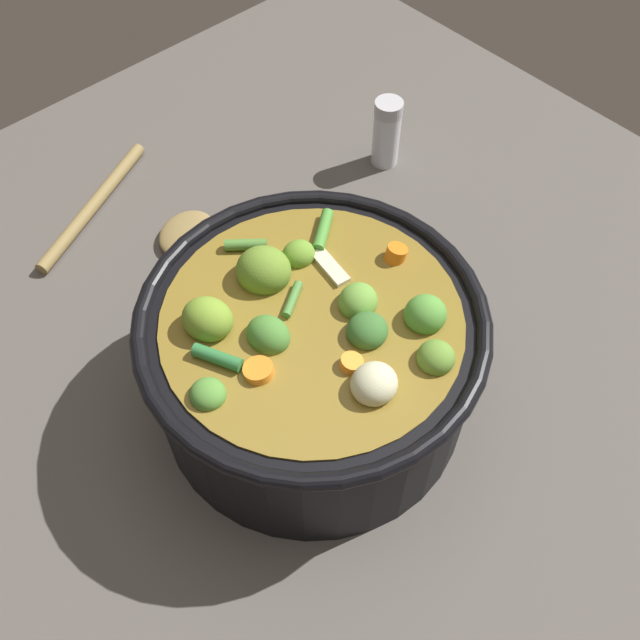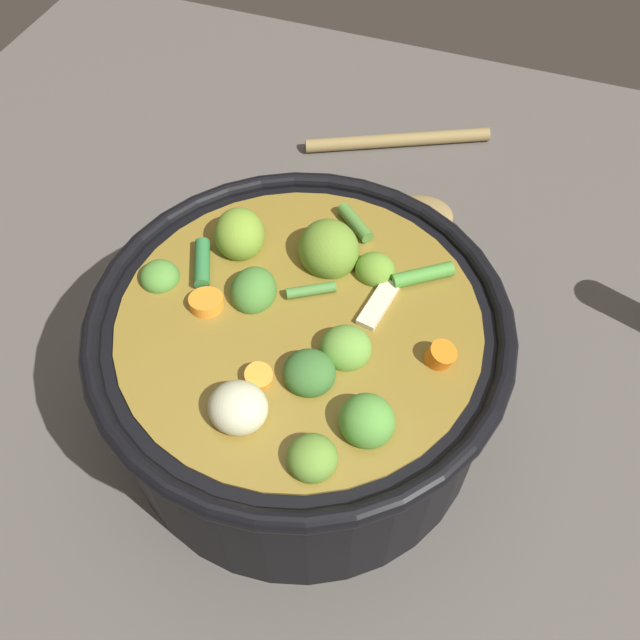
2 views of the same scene
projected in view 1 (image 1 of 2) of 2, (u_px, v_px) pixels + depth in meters
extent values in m
plane|color=#514C47|center=(313.00, 396.00, 0.69)|extent=(1.10, 1.10, 0.00)
cylinder|color=black|center=(312.00, 361.00, 0.64)|extent=(0.28, 0.28, 0.12)
torus|color=black|center=(312.00, 320.00, 0.59)|extent=(0.29, 0.29, 0.01)
cylinder|color=olive|center=(312.00, 358.00, 0.64)|extent=(0.25, 0.25, 0.12)
ellipsoid|color=#3A6D2F|center=(367.00, 331.00, 0.58)|extent=(0.03, 0.03, 0.03)
ellipsoid|color=olive|center=(436.00, 358.00, 0.56)|extent=(0.04, 0.04, 0.03)
ellipsoid|color=#539739|center=(425.00, 314.00, 0.58)|extent=(0.05, 0.05, 0.03)
ellipsoid|color=#528E36|center=(205.00, 392.00, 0.55)|extent=(0.03, 0.03, 0.02)
ellipsoid|color=olive|center=(260.00, 273.00, 0.61)|extent=(0.06, 0.06, 0.04)
ellipsoid|color=#669D3B|center=(358.00, 302.00, 0.60)|extent=(0.04, 0.04, 0.03)
ellipsoid|color=olive|center=(207.00, 319.00, 0.58)|extent=(0.05, 0.05, 0.04)
ellipsoid|color=olive|center=(299.00, 255.00, 0.63)|extent=(0.03, 0.03, 0.02)
ellipsoid|color=#478132|center=(268.00, 335.00, 0.58)|extent=(0.04, 0.04, 0.03)
cylinder|color=orange|center=(351.00, 364.00, 0.56)|extent=(0.03, 0.03, 0.01)
cylinder|color=orange|center=(397.00, 257.00, 0.63)|extent=(0.02, 0.02, 0.02)
cylinder|color=orange|center=(259.00, 371.00, 0.56)|extent=(0.03, 0.03, 0.01)
ellipsoid|color=beige|center=(374.00, 384.00, 0.55)|extent=(0.04, 0.04, 0.03)
cylinder|color=#4C843A|center=(292.00, 299.00, 0.60)|extent=(0.03, 0.02, 0.01)
cylinder|color=#2D733A|center=(217.00, 357.00, 0.56)|extent=(0.03, 0.04, 0.01)
cylinder|color=#4A9135|center=(323.00, 230.00, 0.64)|extent=(0.04, 0.03, 0.01)
cylinder|color=#4F8235|center=(246.00, 245.00, 0.63)|extent=(0.03, 0.03, 0.01)
cube|color=beige|center=(330.00, 267.00, 0.62)|extent=(0.02, 0.04, 0.01)
ellipsoid|color=olive|center=(187.00, 234.00, 0.80)|extent=(0.09, 0.08, 0.02)
cylinder|color=olive|center=(93.00, 205.00, 0.83)|extent=(0.19, 0.10, 0.01)
cylinder|color=silver|center=(386.00, 138.00, 0.85)|extent=(0.03, 0.03, 0.07)
cylinder|color=#B7B7BC|center=(389.00, 108.00, 0.82)|extent=(0.03, 0.03, 0.02)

